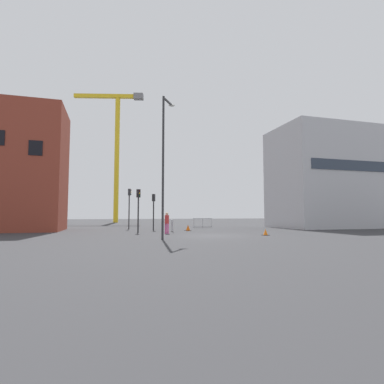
{
  "coord_description": "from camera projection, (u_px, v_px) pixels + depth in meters",
  "views": [
    {
      "loc": [
        -7.14,
        -20.75,
        1.56
      ],
      "look_at": [
        0.0,
        4.88,
        3.54
      ],
      "focal_mm": 28.0,
      "sensor_mm": 36.0,
      "label": 1
    }
  ],
  "objects": [
    {
      "name": "ground",
      "position": [
        210.0,
        236.0,
        21.73
      ],
      "size": [
        160.0,
        160.0,
        0.0
      ],
      "primitive_type": "plane",
      "color": "#333335"
    },
    {
      "name": "brick_building",
      "position": [
        8.0,
        168.0,
        27.86
      ],
      "size": [
        9.74,
        6.35,
        11.71
      ],
      "color": "brown",
      "rests_on": "ground"
    },
    {
      "name": "office_block",
      "position": [
        327.0,
        178.0,
        35.41
      ],
      "size": [
        12.4,
        7.99,
        11.59
      ],
      "color": "#B7B7BC",
      "rests_on": "ground"
    },
    {
      "name": "construction_crane",
      "position": [
        116.0,
        140.0,
        57.72
      ],
      "size": [
        13.19,
        4.07,
        25.08
      ],
      "color": "yellow",
      "rests_on": "ground"
    },
    {
      "name": "streetlamp_tall",
      "position": [
        164.0,
        157.0,
        18.89
      ],
      "size": [
        1.04,
        1.3,
        9.05
      ],
      "color": "#2D2D30",
      "rests_on": "ground"
    },
    {
      "name": "traffic_light_island",
      "position": [
        154.0,
        206.0,
        29.36
      ],
      "size": [
        0.35,
        0.39,
        3.53
      ],
      "color": "#232326",
      "rests_on": "ground"
    },
    {
      "name": "traffic_light_median",
      "position": [
        129.0,
        202.0,
        31.72
      ],
      "size": [
        0.37,
        0.24,
        4.25
      ],
      "color": "#2D2D30",
      "rests_on": "ground"
    },
    {
      "name": "traffic_light_near",
      "position": [
        138.0,
        203.0,
        25.43
      ],
      "size": [
        0.34,
        0.39,
        3.68
      ],
      "color": "#232326",
      "rests_on": "ground"
    },
    {
      "name": "pedestrian_walking",
      "position": [
        167.0,
        221.0,
        24.0
      ],
      "size": [
        0.34,
        0.34,
        1.71
      ],
      "color": "#D14C8C",
      "rests_on": "ground"
    },
    {
      "name": "safety_barrier_mid_span",
      "position": [
        172.0,
        225.0,
        26.47
      ],
      "size": [
        0.41,
        2.32,
        1.08
      ],
      "color": "gray",
      "rests_on": "ground"
    },
    {
      "name": "safety_barrier_left_run",
      "position": [
        203.0,
        223.0,
        34.55
      ],
      "size": [
        2.36,
        0.14,
        1.08
      ],
      "color": "gray",
      "rests_on": "ground"
    },
    {
      "name": "traffic_cone_orange",
      "position": [
        188.0,
        228.0,
        28.25
      ],
      "size": [
        0.55,
        0.55,
        0.56
      ],
      "color": "black",
      "rests_on": "ground"
    },
    {
      "name": "traffic_cone_striped",
      "position": [
        266.0,
        232.0,
        22.13
      ],
      "size": [
        0.46,
        0.46,
        0.47
      ],
      "color": "black",
      "rests_on": "ground"
    }
  ]
}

